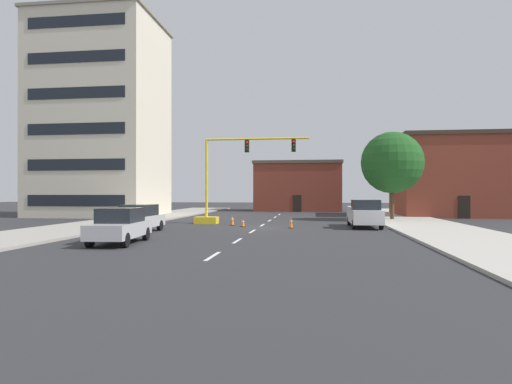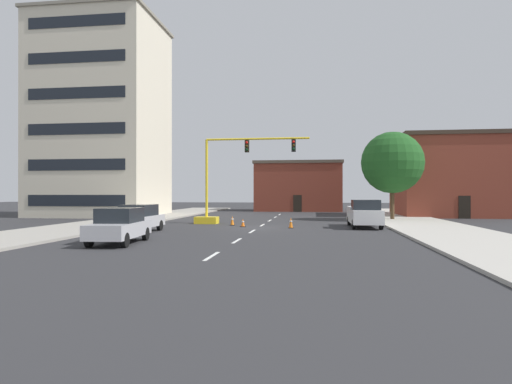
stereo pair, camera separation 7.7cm
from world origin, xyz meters
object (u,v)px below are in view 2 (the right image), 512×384
Objects in this scene: tree_right_mid at (392,163)px; traffic_cone_roadside_b at (291,223)px; traffic_signal_gantry at (221,196)px; pickup_truck_white at (364,214)px; sedan_silver_mid_left at (138,218)px; traffic_cone_roadside_a at (243,223)px; sedan_silver_near_left at (120,225)px; traffic_cone_roadside_c at (232,221)px.

traffic_cone_roadside_b is (-8.54, -9.66, -4.80)m from tree_right_mid.
traffic_cone_roadside_b is (5.79, -3.57, -1.87)m from traffic_signal_gantry.
pickup_truck_white reaches higher than sedan_silver_mid_left.
traffic_cone_roadside_b is (3.53, -0.74, 0.09)m from traffic_cone_roadside_a.
tree_right_mid is 13.76m from traffic_cone_roadside_b.
sedan_silver_near_left is (-12.94, -11.71, -0.09)m from pickup_truck_white.
traffic_signal_gantry is 14.16m from sedan_silver_near_left.
sedan_silver_near_left reaches higher than traffic_cone_roadside_b.
sedan_silver_mid_left is (-3.49, -8.11, -1.36)m from traffic_signal_gantry.
tree_right_mid is at bearing 36.47° from traffic_cone_roadside_a.
sedan_silver_near_left is at bearing -75.58° from sedan_silver_mid_left.
pickup_truck_white is at bearing 22.07° from sedan_silver_mid_left.
traffic_cone_roadside_c is at bearing 54.36° from sedan_silver_mid_left.
pickup_truck_white is 8.74m from traffic_cone_roadside_a.
traffic_signal_gantry is 1.15× the size of tree_right_mid.
sedan_silver_mid_left reaches higher than traffic_cone_roadside_b.
sedan_silver_mid_left is at bearing -157.93° from pickup_truck_white.
sedan_silver_near_left is at bearing -110.88° from traffic_cone_roadside_a.
traffic_signal_gantry is 15.40× the size of traffic_cone_roadside_a.
sedan_silver_near_left is at bearing -137.87° from pickup_truck_white.
traffic_signal_gantry is at bearing 128.61° from traffic_cone_roadside_a.
traffic_signal_gantry is 8.93m from sedan_silver_mid_left.
sedan_silver_mid_left reaches higher than traffic_cone_roadside_a.
tree_right_mid is 15.91m from traffic_cone_roadside_c.
traffic_cone_roadside_c is (-4.57, 2.03, -0.01)m from traffic_cone_roadside_b.
traffic_signal_gantry is 12.17× the size of traffic_cone_roadside_c.
pickup_truck_white is 15.59m from sedan_silver_mid_left.
sedan_silver_near_left reaches higher than traffic_cone_roadside_c.
tree_right_mid is at bearing 48.52° from traffic_cone_roadside_b.
pickup_truck_white is at bearing -112.02° from tree_right_mid.
tree_right_mid is 13.42× the size of traffic_cone_roadside_a.
sedan_silver_mid_left is (-17.82, -14.20, -4.29)m from tree_right_mid.
traffic_cone_roadside_c is at bearing 128.55° from traffic_cone_roadside_a.
tree_right_mid reaches higher than pickup_truck_white.
traffic_cone_roadside_a is (5.75, 5.28, -0.60)m from sedan_silver_mid_left.
traffic_signal_gantry is at bearing 168.38° from pickup_truck_white.
traffic_cone_roadside_c is at bearing 155.99° from traffic_cone_roadside_b.
traffic_cone_roadside_b is 5.00m from traffic_cone_roadside_c.
pickup_truck_white is (10.96, -2.25, -1.27)m from traffic_signal_gantry.
pickup_truck_white reaches higher than sedan_silver_near_left.
sedan_silver_near_left is 1.03× the size of sedan_silver_mid_left.
traffic_cone_roadside_c is at bearing -51.34° from traffic_signal_gantry.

